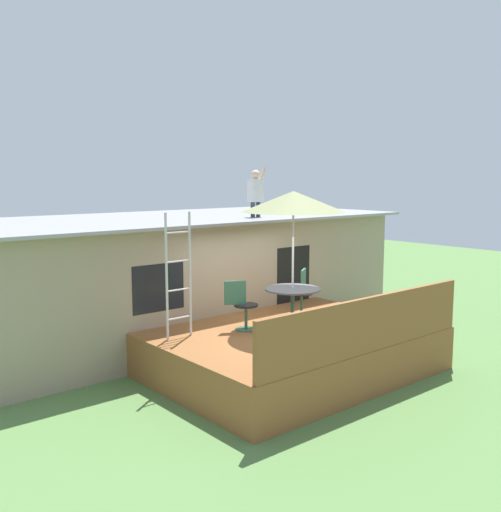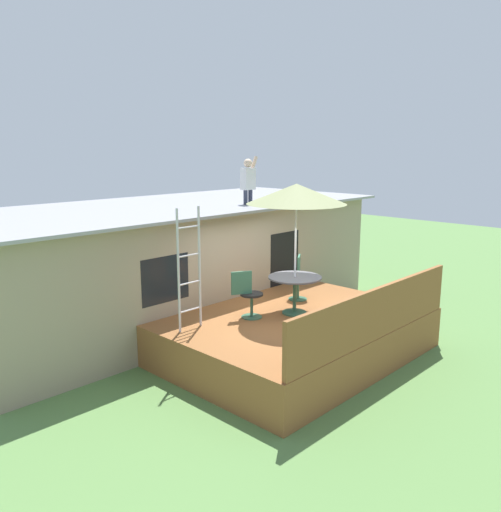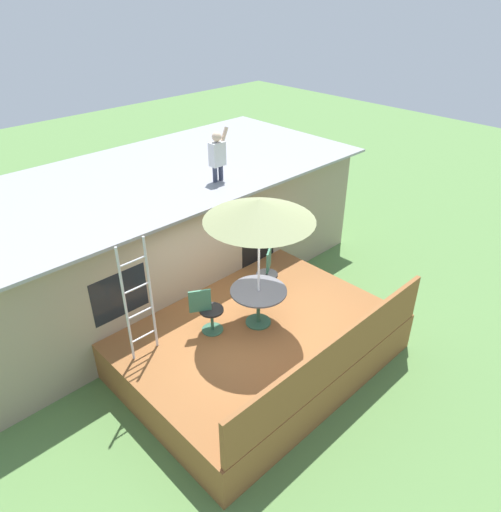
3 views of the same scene
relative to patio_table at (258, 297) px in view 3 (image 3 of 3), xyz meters
name	(u,v)px [view 3 (image 3 of 3)]	position (x,y,z in m)	size (l,w,h in m)	color
ground_plane	(253,357)	(-0.12, 0.01, -1.39)	(40.00, 40.00, 0.00)	#567F42
house	(144,234)	(-0.12, 3.61, -0.03)	(10.50, 4.50, 2.70)	gray
deck	(253,341)	(-0.12, 0.01, -0.99)	(4.93, 3.90, 0.80)	brown
deck_railing	(337,357)	(-0.12, -1.89, -0.14)	(4.83, 0.08, 0.90)	brown
patio_table	(258,297)	(0.00, 0.00, 0.00)	(1.04, 1.04, 0.74)	#33664C
patio_umbrella	(259,210)	(0.00, 0.00, 1.76)	(1.90, 1.90, 2.54)	silver
step_ladder	(138,301)	(-1.98, 0.79, 0.51)	(0.52, 0.04, 2.20)	silver
person_figure	(218,153)	(1.09, 2.32, 1.92)	(0.47, 0.20, 1.11)	#33384C
patio_chair_left	(208,311)	(-0.83, 0.47, -0.13)	(0.58, 0.44, 0.92)	#33664C
patio_chair_right	(268,273)	(0.85, 0.60, -0.13)	(0.56, 0.47, 0.92)	#33664C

